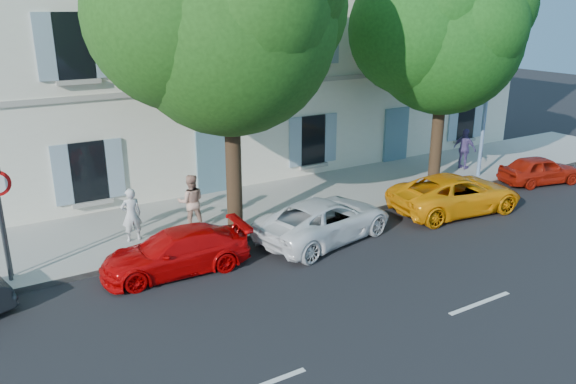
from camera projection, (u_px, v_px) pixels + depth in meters
ground at (374, 245)px, 16.70m from camera, size 90.00×90.00×0.00m
sidewalk at (295, 200)px, 20.29m from camera, size 36.00×4.50×0.15m
kerb at (330, 219)px, 18.53m from camera, size 36.00×0.16×0.16m
building at (223, 25)px, 23.09m from camera, size 28.00×7.00×12.00m
car_red_coupe at (176, 251)px, 14.89m from camera, size 4.05×1.84×1.15m
car_white_coupe at (325, 220)px, 16.94m from camera, size 4.90×3.02×1.27m
car_yellow_supercar at (456, 193)px, 19.21m from camera, size 4.92×2.67×1.31m
car_red_hatchback at (540, 170)px, 22.28m from camera, size 3.54×2.06×1.13m
tree_left at (229, 28)px, 15.51m from camera, size 6.06×6.06×9.40m
tree_right at (445, 38)px, 20.31m from camera, size 5.57×5.57×8.58m
road_sign at (0, 201)px, 13.84m from camera, size 0.65×0.12×2.83m
street_lamp at (493, 69)px, 21.48m from camera, size 0.24×1.61×7.59m
pedestrian_a at (131, 215)px, 16.41m from camera, size 0.60×0.41×1.62m
pedestrian_b at (191, 202)px, 17.34m from camera, size 1.00×0.88×1.73m
pedestrian_c at (465, 149)px, 23.68m from camera, size 0.64×1.08×1.72m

